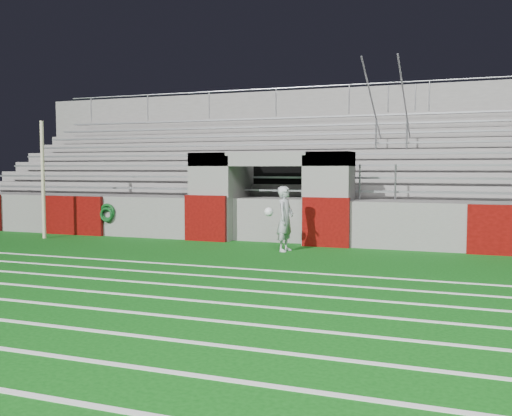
% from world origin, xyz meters
% --- Properties ---
extents(ground, '(90.00, 90.00, 0.00)m').
position_xyz_m(ground, '(0.00, 0.00, 0.00)').
color(ground, '#0C4D10').
rests_on(ground, ground).
extents(field_post, '(0.11, 0.11, 3.57)m').
position_xyz_m(field_post, '(-6.74, 1.87, 1.79)').
color(field_post, beige).
rests_on(field_post, ground).
extents(field_markings, '(28.00, 8.09, 0.01)m').
position_xyz_m(field_markings, '(0.00, -5.00, 0.01)').
color(field_markings, white).
rests_on(field_markings, ground).
extents(stadium_structure, '(26.00, 8.48, 5.42)m').
position_xyz_m(stadium_structure, '(0.00, 7.97, 1.49)').
color(stadium_structure, slate).
rests_on(stadium_structure, ground).
extents(goalkeeper_with_ball, '(0.71, 0.68, 1.68)m').
position_xyz_m(goalkeeper_with_ball, '(1.00, 1.78, 0.85)').
color(goalkeeper_with_ball, '#ABAFB5').
rests_on(goalkeeper_with_ball, ground).
extents(hose_coil, '(0.54, 0.15, 0.59)m').
position_xyz_m(hose_coil, '(-5.20, 2.93, 0.74)').
color(hose_coil, '#0D4317').
rests_on(hose_coil, ground).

